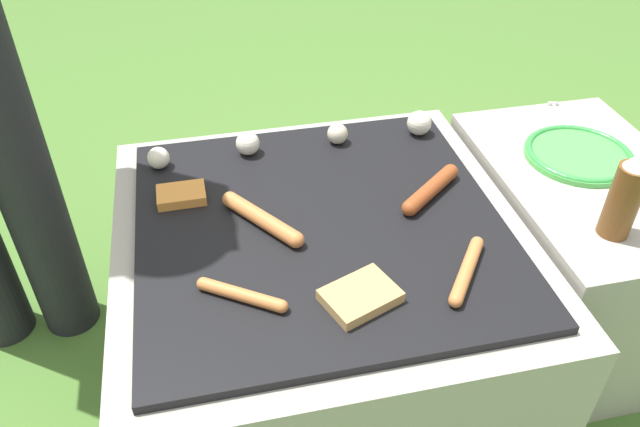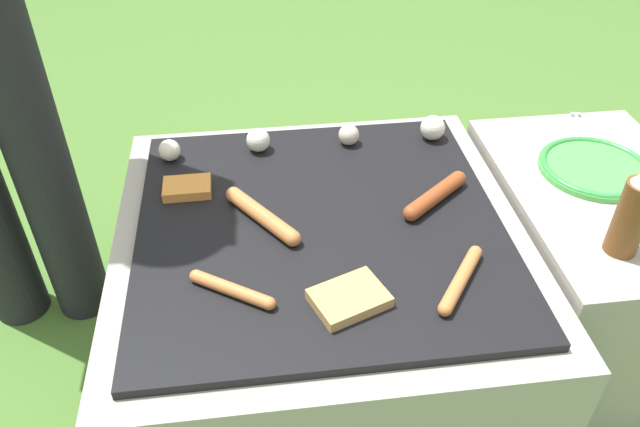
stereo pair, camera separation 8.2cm
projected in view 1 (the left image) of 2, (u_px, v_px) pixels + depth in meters
ground_plane at (320, 368)px, 1.46m from camera, size 14.00×14.00×0.00m
grill at (320, 303)px, 1.32m from camera, size 0.78×0.78×0.44m
side_ledge at (568, 252)px, 1.45m from camera, size 0.39×0.60×0.44m
sausage_front_center at (242, 295)px, 1.02m from camera, size 0.14×0.10×0.02m
sausage_back_right at (262, 219)px, 1.17m from camera, size 0.13×0.18×0.03m
sausage_front_left at (431, 189)px, 1.24m from camera, size 0.15×0.13×0.03m
sausage_mid_right at (467, 270)px, 1.06m from camera, size 0.12×0.15×0.02m
bread_slice_right at (360, 296)px, 1.02m from camera, size 0.14×0.12×0.02m
bread_slice_center at (181, 195)px, 1.23m from camera, size 0.10×0.07×0.02m
mushroom_row at (308, 137)px, 1.37m from camera, size 0.63×0.06×0.06m
plate_colorful at (579, 154)px, 1.35m from camera, size 0.23×0.23×0.02m
condiment_bottle at (625, 197)px, 1.11m from camera, size 0.06×0.06×0.17m
fork_utensil at (560, 118)px, 1.49m from camera, size 0.06×0.16×0.01m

